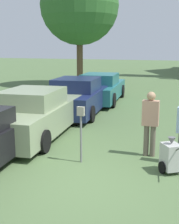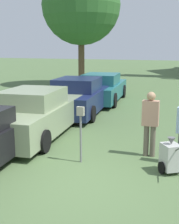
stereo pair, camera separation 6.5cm
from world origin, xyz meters
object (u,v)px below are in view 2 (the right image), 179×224
(parked_car_navy, at_px, (79,97))
(equipment_cart, at_px, (170,157))
(parking_meter, at_px, (81,124))
(parked_car_sage, at_px, (35,114))
(parked_car_teal, at_px, (102,89))
(person_worker, at_px, (150,120))

(parked_car_navy, distance_m, equipment_cart, 6.92)
(parked_car_navy, relative_size, equipment_cart, 5.10)
(parking_meter, bearing_deg, parked_car_sage, 142.82)
(parked_car_sage, bearing_deg, parked_car_navy, 83.46)
(parked_car_teal, distance_m, person_worker, 8.37)
(parked_car_sage, distance_m, person_worker, 3.87)
(parking_meter, bearing_deg, parked_car_navy, 112.91)
(parked_car_teal, bearing_deg, person_worker, -69.54)
(parked_car_navy, bearing_deg, person_worker, -55.35)
(parked_car_teal, height_order, equipment_cart, parked_car_teal)
(equipment_cart, bearing_deg, person_worker, 89.50)
(parked_car_teal, xyz_separation_m, parking_meter, (2.28, -8.51, 0.30))
(parking_meter, xyz_separation_m, equipment_cart, (2.17, 0.09, -0.60))
(parked_car_sage, height_order, parked_car_teal, parked_car_sage)
(equipment_cart, bearing_deg, parked_car_teal, 83.34)
(parked_car_navy, height_order, equipment_cart, parked_car_navy)
(parked_car_navy, bearing_deg, equipment_cart, -56.55)
(parked_car_teal, bearing_deg, parked_car_navy, -96.54)
(parked_car_teal, height_order, person_worker, person_worker)
(parked_car_sage, xyz_separation_m, equipment_cart, (4.44, -1.63, -0.32))
(parked_car_teal, distance_m, parking_meter, 8.81)
(person_worker, bearing_deg, parked_car_navy, -50.42)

